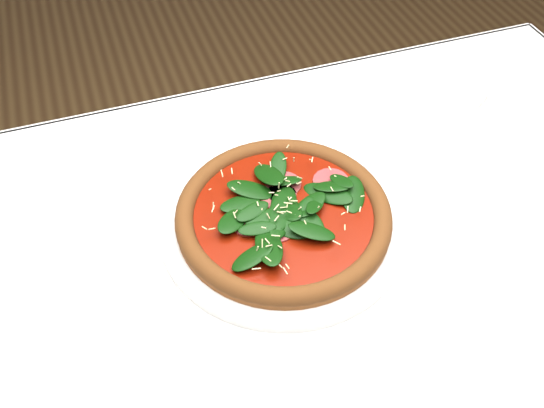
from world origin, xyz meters
name	(u,v)px	position (x,y,z in m)	size (l,w,h in m)	color
dining_table	(326,292)	(0.00, 0.00, 0.65)	(1.21, 0.81, 0.75)	silver
plate	(283,222)	(-0.05, 0.06, 0.76)	(0.34, 0.34, 0.01)	silver
pizza	(283,212)	(-0.05, 0.06, 0.78)	(0.35, 0.35, 0.04)	#9C5925
saucer_far	(444,85)	(0.33, 0.27, 0.76)	(0.15, 0.15, 0.01)	silver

